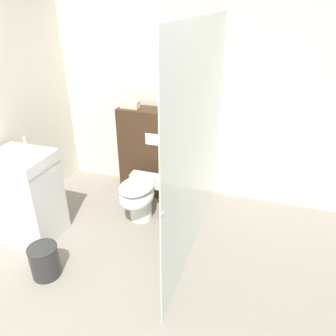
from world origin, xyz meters
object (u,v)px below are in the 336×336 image
(sink_vanity, at_px, (27,196))
(hair_drier, at_px, (174,105))
(waste_bin, at_px, (45,261))
(toilet, at_px, (139,197))

(sink_vanity, xyz_separation_m, hair_drier, (1.19, 1.21, 0.73))
(sink_vanity, xyz_separation_m, waste_bin, (0.49, -0.46, -0.32))
(sink_vanity, height_order, hair_drier, hair_drier)
(sink_vanity, relative_size, hair_drier, 5.96)
(hair_drier, height_order, waste_bin, hair_drier)
(toilet, xyz_separation_m, hair_drier, (0.21, 0.61, 0.90))
(toilet, bearing_deg, hair_drier, 70.94)
(waste_bin, bearing_deg, hair_drier, 67.22)
(toilet, distance_m, sink_vanity, 1.17)
(waste_bin, bearing_deg, sink_vanity, 136.86)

